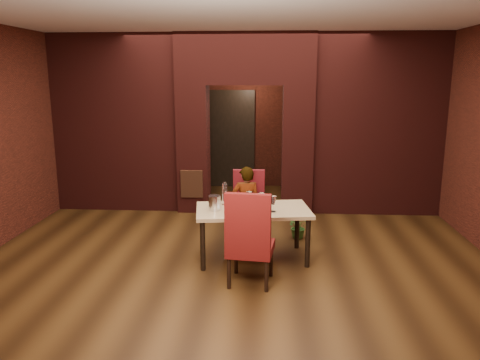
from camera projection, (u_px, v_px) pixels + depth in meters
The scene contains 23 objects.
floor at pixel (238, 248), 6.84m from camera, with size 8.00×8.00×0.00m, color #432910.
ceiling at pixel (238, 18), 6.15m from camera, with size 7.00×8.00×0.04m, color silver.
wall_back at pixel (250, 115), 10.39m from camera, with size 7.00×0.04×3.20m, color maroon.
wall_front at pixel (189, 233), 2.60m from camera, with size 7.00×0.04×3.20m, color maroon.
pillar_left at pixel (194, 149), 8.60m from camera, with size 0.55×0.55×2.30m, color maroon.
pillar_right at pixel (297, 150), 8.48m from camera, with size 0.55×0.55×2.30m, color maroon.
lintel at pixel (245, 59), 8.19m from camera, with size 2.45×0.55×0.90m, color maroon.
wing_wall_left at pixel (117, 124), 8.59m from camera, with size 2.27×0.35×3.20m, color maroon.
wing_wall_right at pixel (378, 125), 8.30m from camera, with size 2.27×0.35×3.20m, color maroon.
vent_panel at pixel (192, 184), 8.44m from camera, with size 0.40×0.03×0.50m, color #9F532E.
rear_door at pixel (232, 140), 10.48m from camera, with size 0.90×0.08×2.10m, color black.
rear_door_frame at pixel (232, 140), 10.44m from camera, with size 1.02×0.04×2.22m, color black.
dining_table at pixel (253, 234), 6.37m from camera, with size 1.51×0.85×0.71m, color tan.
chair_far at pixel (248, 207), 7.04m from camera, with size 0.48×0.48×1.06m, color maroon.
chair_near at pixel (251, 237), 5.57m from camera, with size 0.53×0.53×1.17m, color maroon.
person_seated at pixel (246, 205), 6.97m from camera, with size 0.42×0.28×1.16m, color white.
wine_glass_a at pixel (249, 199), 6.41m from camera, with size 0.08×0.08×0.20m, color silver, non-canonical shape.
wine_glass_b at pixel (261, 201), 6.24m from camera, with size 0.09×0.09×0.22m, color white, non-canonical shape.
wine_glass_c at pixel (273, 204), 6.13m from camera, with size 0.09×0.09×0.21m, color white, non-canonical shape.
tasting_sheet at pixel (239, 213), 6.10m from camera, with size 0.31×0.22×0.00m, color white.
wine_bucket at pixel (215, 203), 6.20m from camera, with size 0.16×0.16×0.20m, color silver.
water_bottle at pixel (225, 193), 6.46m from camera, with size 0.07×0.07×0.32m, color white.
potted_plant at pixel (299, 226), 7.22m from camera, with size 0.33×0.29×0.37m, color #315F22.
Camera 1 is at (0.44, -6.45, 2.45)m, focal length 35.00 mm.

